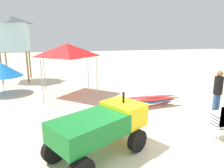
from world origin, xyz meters
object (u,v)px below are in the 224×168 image
stacked_plastic_chairs (224,118)px  surfboard_pile (151,102)px  utility_cart (102,126)px  lifeguard_near_center (218,90)px  lifeguard_tower (13,34)px  popup_canopy (67,50)px  beach_umbrella_left (2,70)px

stacked_plastic_chairs → surfboard_pile: 3.27m
utility_cart → surfboard_pile: utility_cart is taller
lifeguard_near_center → lifeguard_tower: bearing=132.4°
surfboard_pile → popup_canopy: 4.89m
surfboard_pile → popup_canopy: (-3.19, 3.06, 2.08)m
stacked_plastic_chairs → popup_canopy: (-3.84, 6.23, 1.63)m
stacked_plastic_chairs → lifeguard_near_center: size_ratio=0.68×
stacked_plastic_chairs → lifeguard_near_center: 2.16m
utility_cart → beach_umbrella_left: (-3.69, 7.07, 0.52)m
utility_cart → stacked_plastic_chairs: 3.51m
utility_cart → lifeguard_tower: (-3.49, 10.44, 2.40)m
lifeguard_near_center → lifeguard_tower: 12.53m
utility_cart → popup_canopy: 6.10m
stacked_plastic_chairs → surfboard_pile: bearing=101.5°
stacked_plastic_chairs → lifeguard_tower: bearing=122.9°
lifeguard_tower → lifeguard_near_center: bearing=-47.6°
beach_umbrella_left → surfboard_pile: bearing=-33.0°
utility_cart → surfboard_pile: bearing=44.9°
stacked_plastic_chairs → popup_canopy: 7.50m
surfboard_pile → popup_canopy: popup_canopy is taller
stacked_plastic_chairs → lifeguard_near_center: (1.34, 1.66, 0.32)m
utility_cart → beach_umbrella_left: beach_umbrella_left is taller
popup_canopy → stacked_plastic_chairs: bearing=-58.4°
popup_canopy → lifeguard_tower: 5.59m
stacked_plastic_chairs → beach_umbrella_left: bearing=134.1°
lifeguard_near_center → beach_umbrella_left: lifeguard_near_center is taller
lifeguard_near_center → popup_canopy: popup_canopy is taller
utility_cart → lifeguard_tower: 11.27m
lifeguard_near_center → beach_umbrella_left: 10.28m
utility_cart → popup_canopy: size_ratio=1.05×
beach_umbrella_left → utility_cart: bearing=-62.5°
stacked_plastic_chairs → popup_canopy: size_ratio=0.45×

